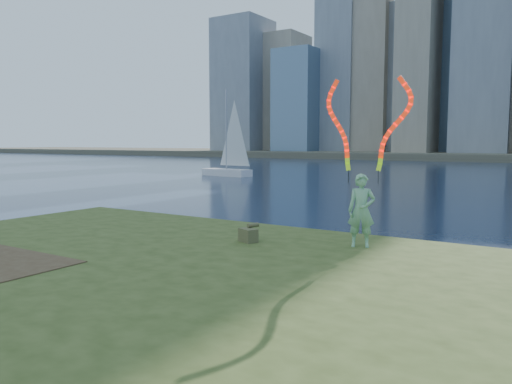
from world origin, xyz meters
The scene contains 5 objects.
ground centered at (0.00, 0.00, 0.00)m, with size 320.00×320.00×0.00m, color #18243C.
grassy_knoll centered at (0.00, -2.30, 0.34)m, with size 20.00×18.00×0.80m.
woman_with_ribbons centered at (3.33, 2.53, 2.21)m, with size 1.93×0.76×4.00m.
canvas_bag centered at (0.94, 1.63, 0.97)m, with size 0.51×0.58×0.41m.
sailboat centered at (-19.39, 29.23, 1.36)m, with size 5.27×2.13×7.91m.
Camera 1 is at (7.20, -7.90, 3.11)m, focal length 35.00 mm.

